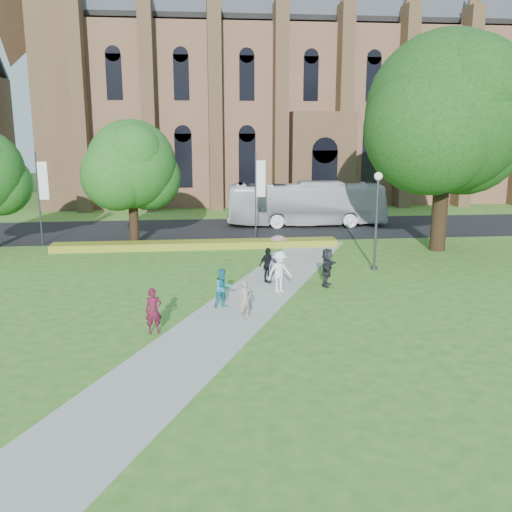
{
  "coord_description": "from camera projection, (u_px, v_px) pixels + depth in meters",
  "views": [
    {
      "loc": [
        -2.1,
        -22.54,
        7.44
      ],
      "look_at": [
        0.73,
        3.42,
        1.6
      ],
      "focal_mm": 40.0,
      "sensor_mm": 36.0,
      "label": 1
    }
  ],
  "objects": [
    {
      "name": "parasol",
      "position": [
        278.0,
        244.0,
        27.79
      ],
      "size": [
        0.85,
        0.85,
        0.71
      ],
      "primitive_type": "imported",
      "rotation": [
        0.0,
        0.0,
        0.06
      ],
      "color": "#BF87A0",
      "rests_on": "pedestrian_4"
    },
    {
      "name": "banner_pole_0",
      "position": [
        257.0,
        191.0,
        37.94
      ],
      "size": [
        0.7,
        0.1,
        6.0
      ],
      "color": "#38383D",
      "rests_on": "ground"
    },
    {
      "name": "tour_coach",
      "position": [
        306.0,
        204.0,
        44.35
      ],
      "size": [
        12.4,
        3.44,
        3.42
      ],
      "primitive_type": "imported",
      "rotation": [
        0.0,
        0.0,
        1.52
      ],
      "color": "silver",
      "rests_on": "road"
    },
    {
      "name": "footpath",
      "position": [
        245.0,
        304.0,
        24.68
      ],
      "size": [
        15.58,
        28.54,
        0.04
      ],
      "primitive_type": "cube",
      "rotation": [
        0.0,
        0.0,
        -0.44
      ],
      "color": "#B2B2A8",
      "rests_on": "ground"
    },
    {
      "name": "ground",
      "position": [
        247.0,
        312.0,
        23.71
      ],
      "size": [
        160.0,
        160.0,
        0.0
      ],
      "primitive_type": "plane",
      "color": "#316E21",
      "rests_on": "ground"
    },
    {
      "name": "pedestrian_0",
      "position": [
        153.0,
        311.0,
        20.99
      ],
      "size": [
        0.69,
        0.52,
        1.7
      ],
      "primitive_type": "imported",
      "rotation": [
        0.0,
        0.0,
        0.19
      ],
      "color": "#521226",
      "rests_on": "footpath"
    },
    {
      "name": "road",
      "position": [
        223.0,
        229.0,
        43.11
      ],
      "size": [
        160.0,
        10.0,
        0.02
      ],
      "primitive_type": "cube",
      "color": "black",
      "rests_on": "ground"
    },
    {
      "name": "banner_pole_1",
      "position": [
        40.0,
        194.0,
        36.46
      ],
      "size": [
        0.7,
        0.1,
        6.0
      ],
      "color": "#38383D",
      "rests_on": "ground"
    },
    {
      "name": "pedestrian_3",
      "position": [
        268.0,
        265.0,
        28.03
      ],
      "size": [
        1.07,
        0.9,
        1.72
      ],
      "primitive_type": "imported",
      "rotation": [
        0.0,
        0.0,
        0.58
      ],
      "color": "black",
      "rests_on": "footpath"
    },
    {
      "name": "pedestrian_1",
      "position": [
        223.0,
        288.0,
        23.98
      ],
      "size": [
        1.01,
        0.93,
        1.68
      ],
      "primitive_type": "imported",
      "rotation": [
        0.0,
        0.0,
        0.45
      ],
      "color": "teal",
      "rests_on": "footpath"
    },
    {
      "name": "pedestrian_6",
      "position": [
        245.0,
        300.0,
        22.42
      ],
      "size": [
        0.71,
        0.62,
        1.63
      ],
      "primitive_type": "imported",
      "rotation": [
        0.0,
        0.0,
        0.49
      ],
      "color": "gray",
      "rests_on": "footpath"
    },
    {
      "name": "pedestrian_5",
      "position": [
        327.0,
        267.0,
        27.31
      ],
      "size": [
        1.22,
        1.77,
        1.83
      ],
      "primitive_type": "imported",
      "rotation": [
        0.0,
        0.0,
        1.13
      ],
      "color": "#25242B",
      "rests_on": "footpath"
    },
    {
      "name": "streetlamp",
      "position": [
        377.0,
        209.0,
        30.09
      ],
      "size": [
        0.44,
        0.44,
        5.24
      ],
      "color": "#38383D",
      "rests_on": "ground"
    },
    {
      "name": "large_tree",
      "position": [
        447.0,
        113.0,
        33.93
      ],
      "size": [
        9.6,
        9.6,
        13.2
      ],
      "color": "#332114",
      "rests_on": "ground"
    },
    {
      "name": "pedestrian_4",
      "position": [
        275.0,
        267.0,
        27.92
      ],
      "size": [
        0.89,
        0.77,
        1.54
      ],
      "primitive_type": "imported",
      "rotation": [
        0.0,
        0.0,
        0.45
      ],
      "color": "slate",
      "rests_on": "footpath"
    },
    {
      "name": "cathedral",
      "position": [
        306.0,
        75.0,
        60.48
      ],
      "size": [
        52.6,
        18.25,
        28.0
      ],
      "color": "brown",
      "rests_on": "ground"
    },
    {
      "name": "street_tree_1",
      "position": [
        131.0,
        165.0,
        36.0
      ],
      "size": [
        5.6,
        5.6,
        8.05
      ],
      "color": "#332114",
      "rests_on": "ground"
    },
    {
      "name": "pedestrian_2",
      "position": [
        280.0,
        272.0,
        26.29
      ],
      "size": [
        1.4,
        1.1,
        1.91
      ],
      "primitive_type": "imported",
      "rotation": [
        0.0,
        0.0,
        0.36
      ],
      "color": "white",
      "rests_on": "footpath"
    },
    {
      "name": "flower_hedge",
      "position": [
        197.0,
        245.0,
        36.26
      ],
      "size": [
        18.0,
        1.4,
        0.45
      ],
      "primitive_type": "cube",
      "color": "gold",
      "rests_on": "ground"
    }
  ]
}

